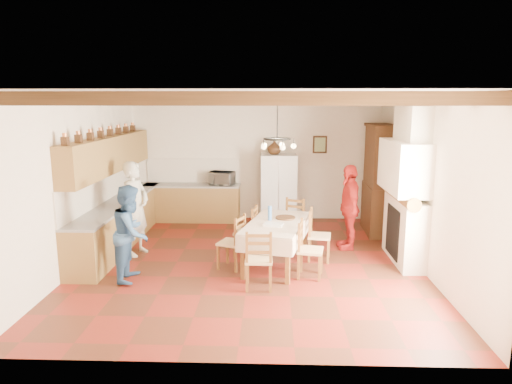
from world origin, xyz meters
TOP-DOWN VIEW (x-y plane):
  - floor at (0.00, 0.00)m, footprint 6.00×6.50m
  - ceiling at (0.00, 0.00)m, footprint 6.00×6.50m
  - wall_back at (0.00, 3.26)m, footprint 6.00×0.02m
  - wall_front at (0.00, -3.26)m, footprint 6.00×0.02m
  - wall_left at (-3.01, 0.00)m, footprint 0.02×6.50m
  - wall_right at (3.01, 0.00)m, footprint 0.02×6.50m
  - ceiling_beams at (0.00, 0.00)m, footprint 6.00×6.30m
  - lower_cabinets_left at (-2.70, 1.05)m, footprint 0.60×4.30m
  - lower_cabinets_back at (-1.55, 2.95)m, footprint 2.30×0.60m
  - countertop_left at (-2.70, 1.05)m, footprint 0.62×4.30m
  - countertop_back at (-1.55, 2.95)m, footprint 2.34×0.62m
  - backsplash_left at (-2.98, 1.05)m, footprint 0.03×4.30m
  - backsplash_back at (-1.55, 3.23)m, footprint 2.30×0.03m
  - upper_cabinets at (-2.83, 1.05)m, footprint 0.35×4.20m
  - fireplace at (2.72, 0.20)m, footprint 0.56×1.60m
  - wall_picture at (1.55, 3.23)m, footprint 0.34×0.03m
  - refrigerator at (0.55, 2.76)m, footprint 0.85×0.70m
  - hutch at (2.75, 2.08)m, footprint 0.60×1.34m
  - dining_table at (0.47, -0.09)m, footprint 1.32×1.97m
  - chandelier at (0.47, -0.09)m, footprint 0.47×0.47m
  - chair_left_near at (-0.31, -0.27)m, footprint 0.53×0.54m
  - chair_left_far at (-0.10, 0.38)m, footprint 0.47×0.48m
  - chair_right_near at (1.03, -0.65)m, footprint 0.47×0.49m
  - chair_right_far at (1.27, 0.19)m, footprint 0.46×0.48m
  - chair_end_near at (0.19, -1.13)m, footprint 0.43×0.41m
  - chair_end_far at (0.80, 1.01)m, footprint 0.55×0.54m
  - person_man at (-2.17, 0.41)m, footprint 0.61×0.75m
  - person_woman_blue at (-1.89, -0.82)m, footprint 0.60×0.77m
  - person_woman_red at (1.91, 0.92)m, footprint 0.45×1.00m
  - microwave at (-0.81, 2.95)m, footprint 0.65×0.52m
  - fridge_vase at (0.44, 2.76)m, footprint 0.34×0.34m

SIDE VIEW (x-z plane):
  - floor at x=0.00m, z-range -0.02..0.00m
  - lower_cabinets_left at x=-2.70m, z-range 0.00..0.86m
  - lower_cabinets_back at x=-1.55m, z-range 0.00..0.86m
  - chair_left_near at x=-0.31m, z-range 0.00..0.96m
  - chair_left_far at x=-0.10m, z-range 0.00..0.96m
  - chair_right_near at x=1.03m, z-range 0.00..0.96m
  - chair_right_far at x=1.27m, z-range 0.00..0.96m
  - chair_end_near at x=0.19m, z-range 0.00..0.96m
  - chair_end_far at x=0.80m, z-range 0.00..0.96m
  - dining_table at x=0.47m, z-range 0.31..1.10m
  - person_woman_blue at x=-1.89m, z-range 0.00..1.57m
  - refrigerator at x=0.55m, z-range 0.00..1.66m
  - person_woman_red at x=1.91m, z-range 0.00..1.68m
  - countertop_left at x=-2.70m, z-range 0.86..0.90m
  - countertop_back at x=-1.55m, z-range 0.86..0.90m
  - person_man at x=-2.17m, z-range 0.00..1.79m
  - microwave at x=-0.81m, z-range 0.90..1.21m
  - hutch at x=2.75m, z-range 0.00..2.40m
  - backsplash_left at x=-2.98m, z-range 0.90..1.50m
  - backsplash_back at x=-1.55m, z-range 0.90..1.50m
  - fireplace at x=2.72m, z-range 0.00..2.80m
  - wall_back at x=0.00m, z-range 0.00..3.00m
  - wall_front at x=0.00m, z-range 0.00..3.00m
  - wall_left at x=-3.01m, z-range 0.00..3.00m
  - wall_right at x=3.01m, z-range 0.00..3.00m
  - fridge_vase at x=0.44m, z-range 1.66..2.00m
  - upper_cabinets at x=-2.83m, z-range 1.50..2.20m
  - wall_picture at x=1.55m, z-range 1.64..2.06m
  - chandelier at x=0.47m, z-range 2.23..2.27m
  - ceiling_beams at x=0.00m, z-range 2.83..2.99m
  - ceiling at x=0.00m, z-range 3.00..3.02m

